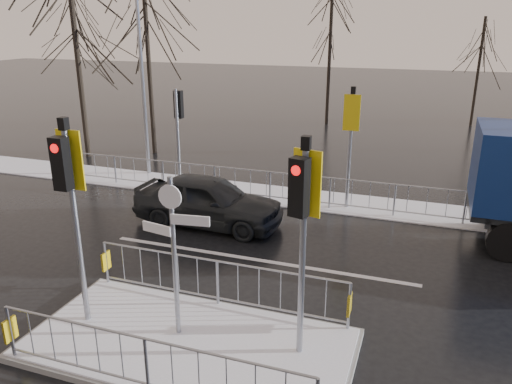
% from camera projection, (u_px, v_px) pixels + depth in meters
% --- Properties ---
extents(ground, '(120.00, 120.00, 0.00)m').
position_uv_depth(ground, '(189.00, 348.00, 9.21)').
color(ground, black).
rests_on(ground, ground).
extents(snow_verge, '(30.00, 2.00, 0.04)m').
position_uv_depth(snow_verge, '(303.00, 199.00, 16.87)').
color(snow_verge, white).
rests_on(snow_verge, ground).
extents(lane_markings, '(8.00, 11.38, 0.01)m').
position_uv_depth(lane_markings, '(180.00, 358.00, 8.91)').
color(lane_markings, silver).
rests_on(lane_markings, ground).
extents(traffic_island, '(6.00, 3.04, 4.15)m').
position_uv_depth(traffic_island, '(187.00, 329.00, 9.09)').
color(traffic_island, slate).
rests_on(traffic_island, ground).
extents(far_kerb_fixtures, '(18.00, 0.65, 3.83)m').
position_uv_depth(far_kerb_fixtures, '(309.00, 176.00, 16.00)').
color(far_kerb_fixtures, gray).
rests_on(far_kerb_fixtures, ground).
extents(car_far_lane, '(4.43, 1.86, 1.50)m').
position_uv_depth(car_far_lane, '(208.00, 201.00, 14.56)').
color(car_far_lane, black).
rests_on(car_far_lane, ground).
extents(tree_near_a, '(4.75, 4.75, 8.97)m').
position_uv_depth(tree_near_a, '(72.00, 11.00, 20.34)').
color(tree_near_a, black).
rests_on(tree_near_a, ground).
extents(tree_near_b, '(4.00, 4.00, 7.55)m').
position_uv_depth(tree_near_b, '(147.00, 35.00, 21.20)').
color(tree_near_b, black).
rests_on(tree_near_b, ground).
extents(tree_near_c, '(3.50, 3.50, 6.61)m').
position_uv_depth(tree_near_c, '(76.00, 48.00, 23.72)').
color(tree_near_c, black).
rests_on(tree_near_c, ground).
extents(tree_far_a, '(3.75, 3.75, 7.08)m').
position_uv_depth(tree_far_a, '(330.00, 38.00, 27.90)').
color(tree_far_a, black).
rests_on(tree_far_a, ground).
extents(tree_far_b, '(3.25, 3.25, 6.14)m').
position_uv_depth(tree_far_b, '(481.00, 51.00, 27.38)').
color(tree_far_b, black).
rests_on(tree_far_b, ground).
extents(street_lamp_left, '(1.25, 0.18, 8.20)m').
position_uv_depth(street_lamp_left, '(143.00, 56.00, 18.25)').
color(street_lamp_left, gray).
rests_on(street_lamp_left, ground).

